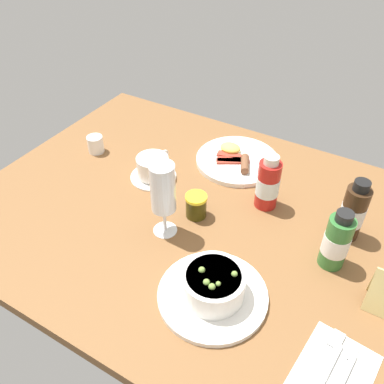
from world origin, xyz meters
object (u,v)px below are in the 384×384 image
Objects in this scene: porridge_bowl at (213,288)px; creamer_jug at (95,144)px; sauce_bottle_brown at (353,212)px; sauce_bottle_green at (336,242)px; cutlery_setting at (334,373)px; coffee_cup at (153,168)px; breakfast_plate at (237,159)px; wine_glass at (163,191)px; sauce_bottle_red at (268,184)px; jam_jar at (196,206)px.

porridge_bowl is 60.89cm from creamer_jug.
sauce_bottle_brown reaches higher than sauce_bottle_green.
sauce_bottle_green is (-7.48, 24.09, 6.33)cm from cutlery_setting.
creamer_jug is at bearing 158.44° from cutlery_setting.
coffee_cup is 0.91× the size of sauce_bottle_green.
coffee_cup is 50.50cm from sauce_bottle_green.
sauce_bottle_brown reaches higher than breakfast_plate.
wine_glass reaches higher than breakfast_plate.
coffee_cup is (-32.35, 26.35, 0.04)cm from porridge_bowl.
creamer_jug is at bearing -176.43° from sauce_bottle_red.
jam_jar is at bearing 66.05° from wine_glass.
porridge_bowl reaches higher than jam_jar.
cutlery_setting is 1.37× the size of coffee_cup.
jam_jar is 25.16cm from breakfast_plate.
sauce_bottle_green is (-0.74, -10.20, -0.45)cm from sauce_bottle_brown.
jam_jar reaches higher than creamer_jug.
cutlery_setting is 64.81cm from coffee_cup.
sauce_bottle_brown is at bearing 85.84° from sauce_bottle_green.
creamer_jug is 0.36× the size of sauce_bottle_brown.
sauce_bottle_green is (17.72, 20.77, 3.50)cm from porridge_bowl.
jam_jar is 0.26× the size of breakfast_plate.
sauce_bottle_brown reaches higher than cutlery_setting.
sauce_bottle_red is 20.21cm from sauce_bottle_brown.
creamer_jug is 72.26cm from sauce_bottle_green.
cutlery_setting is 2.99× the size of jam_jar.
creamer_jug is (-21.71, 1.65, -0.53)cm from coffee_cup.
jam_jar reaches higher than cutlery_setting.
sauce_bottle_red is at bearing 50.74° from wine_glass.
coffee_cup is 0.85× the size of sauce_bottle_brown.
creamer_jug is 0.24× the size of breakfast_plate.
porridge_bowl reaches higher than breakfast_plate.
sauce_bottle_brown is (50.81, 4.62, 3.91)cm from coffee_cup.
sauce_bottle_brown is 1.07× the size of sauce_bottle_green.
sauce_bottle_brown is at bearing 5.19° from coffee_cup.
porridge_bowl is 3.94× the size of creamer_jug.
jam_jar is at bearing -22.54° from coffee_cup.
breakfast_plate is (2.66, 33.25, -11.17)cm from wine_glass.
coffee_cup is at bearing 173.64° from sauce_bottle_green.
sauce_bottle_brown is (33.24, 11.91, 3.93)cm from jam_jar.
sauce_bottle_brown is 37.16cm from breakfast_plate.
sauce_bottle_red reaches higher than breakfast_plate.
porridge_bowl is 23.21cm from wine_glass.
sauce_bottle_green reaches higher than porridge_bowl.
sauce_bottle_red reaches higher than cutlery_setting.
wine_glass is at bearing -151.40° from sauce_bottle_brown.
porridge_bowl is 1.17× the size of wine_glass.
jam_jar is at bearing 127.79° from porridge_bowl.
wine_glass is at bearing -164.66° from sauce_bottle_green.
sauce_bottle_red is at bearing 43.12° from jam_jar.
creamer_jug is 0.38× the size of sauce_bottle_green.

